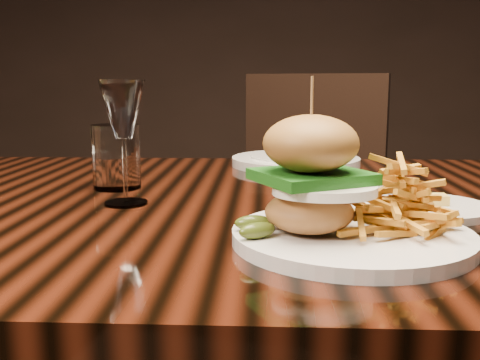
{
  "coord_description": "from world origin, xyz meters",
  "views": [
    {
      "loc": [
        0.01,
        -0.83,
        0.93
      ],
      "look_at": [
        -0.02,
        -0.18,
        0.81
      ],
      "focal_mm": 42.0,
      "sensor_mm": 36.0,
      "label": 1
    }
  ],
  "objects_px": {
    "burger_plate": "(352,199)",
    "wine_glass": "(123,114)",
    "dining_table": "(259,247)",
    "chair_far": "(304,207)",
    "far_dish": "(296,158)"
  },
  "relations": [
    {
      "from": "dining_table",
      "to": "far_dish",
      "type": "distance_m",
      "value": 0.36
    },
    {
      "from": "dining_table",
      "to": "chair_far",
      "type": "height_order",
      "value": "chair_far"
    },
    {
      "from": "burger_plate",
      "to": "far_dish",
      "type": "height_order",
      "value": "burger_plate"
    },
    {
      "from": "wine_glass",
      "to": "burger_plate",
      "type": "bearing_deg",
      "value": -32.26
    },
    {
      "from": "far_dish",
      "to": "chair_far",
      "type": "distance_m",
      "value": 0.59
    },
    {
      "from": "burger_plate",
      "to": "wine_glass",
      "type": "distance_m",
      "value": 0.36
    },
    {
      "from": "chair_far",
      "to": "burger_plate",
      "type": "bearing_deg",
      "value": -72.77
    },
    {
      "from": "wine_glass",
      "to": "chair_far",
      "type": "bearing_deg",
      "value": 70.93
    },
    {
      "from": "dining_table",
      "to": "wine_glass",
      "type": "height_order",
      "value": "wine_glass"
    },
    {
      "from": "dining_table",
      "to": "chair_far",
      "type": "xyz_separation_m",
      "value": [
        0.13,
        0.89,
        -0.13
      ]
    },
    {
      "from": "dining_table",
      "to": "burger_plate",
      "type": "height_order",
      "value": "burger_plate"
    },
    {
      "from": "far_dish",
      "to": "chair_far",
      "type": "bearing_deg",
      "value": 83.86
    },
    {
      "from": "wine_glass",
      "to": "dining_table",
      "type": "bearing_deg",
      "value": 14.03
    },
    {
      "from": "burger_plate",
      "to": "wine_glass",
      "type": "bearing_deg",
      "value": 131.91
    },
    {
      "from": "dining_table",
      "to": "wine_glass",
      "type": "relative_size",
      "value": 9.0
    }
  ]
}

